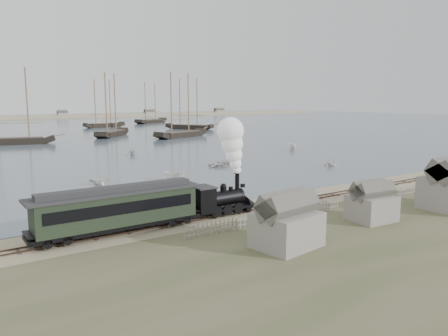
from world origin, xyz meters
TOP-DOWN VIEW (x-y plane):
  - ground at (0.00, 0.00)m, footprint 600.00×600.00m
  - harbor_water at (0.00, 170.00)m, footprint 600.00×336.00m
  - rail_track at (0.00, -2.00)m, footprint 120.00×1.80m
  - picket_fence_west at (-6.50, -7.00)m, footprint 19.00×0.10m
  - picket_fence_east at (12.50, -7.50)m, footprint 15.00×0.10m
  - shed_left at (-10.00, -13.00)m, footprint 5.00×4.00m
  - shed_mid at (2.00, -12.00)m, footprint 4.00×3.50m
  - locomotive at (-7.64, -2.00)m, footprint 7.68×2.87m
  - passenger_coach at (-19.82, -2.00)m, footprint 15.28×2.95m
  - beached_dinghy at (-17.72, 0.30)m, footprint 2.99×3.98m
  - rowboat_0 at (-20.73, 12.25)m, footprint 4.48×4.07m
  - rowboat_1 at (-13.85, 20.64)m, footprint 2.73×3.11m
  - rowboat_2 at (-4.27, 16.91)m, footprint 4.01×2.50m
  - rowboat_3 at (8.59, 24.56)m, footprint 4.31×4.41m
  - rowboat_4 at (25.47, 14.13)m, footprint 3.07×3.31m
  - rowboat_5 at (37.42, 36.84)m, footprint 4.06×3.01m
  - rowboat_7 at (2.71, 48.52)m, footprint 3.69×3.33m
  - rowboat_8 at (11.58, 26.56)m, footprint 4.11×4.07m
  - schooner_2 at (-13.72, 86.60)m, footprint 19.72×9.02m
  - schooner_3 at (15.92, 96.31)m, footprint 16.59×17.93m
  - schooner_4 at (32.47, 81.08)m, footprint 21.33×11.95m
  - schooner_5 at (52.94, 111.45)m, footprint 14.40×19.00m
  - schooner_8 at (29.17, 141.44)m, footprint 18.14×6.92m
  - schooner_9 at (59.68, 160.78)m, footprint 21.84×16.12m

SIDE VIEW (x-z plane):
  - ground at x=0.00m, z-range 0.00..0.00m
  - picket_fence_west at x=-6.50m, z-range -0.60..0.60m
  - picket_fence_east at x=12.50m, z-range -0.60..0.60m
  - shed_left at x=-10.00m, z-range -2.05..2.05m
  - shed_mid at x=2.00m, z-range -1.80..1.80m
  - harbor_water at x=0.00m, z-range 0.00..0.06m
  - rail_track at x=0.00m, z-range -0.04..0.12m
  - beached_dinghy at x=-17.72m, z-range 0.00..0.78m
  - rowboat_8 at x=11.58m, z-range 0.06..0.76m
  - rowboat_3 at x=8.59m, z-range 0.06..0.81m
  - rowboat_0 at x=-20.73m, z-range 0.06..0.82m
  - rowboat_4 at x=25.47m, z-range 0.06..1.50m
  - rowboat_2 at x=-4.27m, z-range 0.06..1.51m
  - rowboat_5 at x=37.42m, z-range 0.06..1.54m
  - rowboat_1 at x=-13.85m, z-range 0.06..1.61m
  - rowboat_7 at x=2.71m, z-range 0.06..1.78m
  - passenger_coach at x=-19.82m, z-range 0.48..4.19m
  - locomotive at x=-7.64m, z-range -0.37..9.20m
  - schooner_2 at x=-13.72m, z-range 0.06..20.06m
  - schooner_3 at x=15.92m, z-range 0.06..20.06m
  - schooner_4 at x=32.47m, z-range 0.06..20.06m
  - schooner_5 at x=52.94m, z-range 0.06..20.06m
  - schooner_8 at x=29.17m, z-range 0.06..20.06m
  - schooner_9 at x=59.68m, z-range 0.06..20.06m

